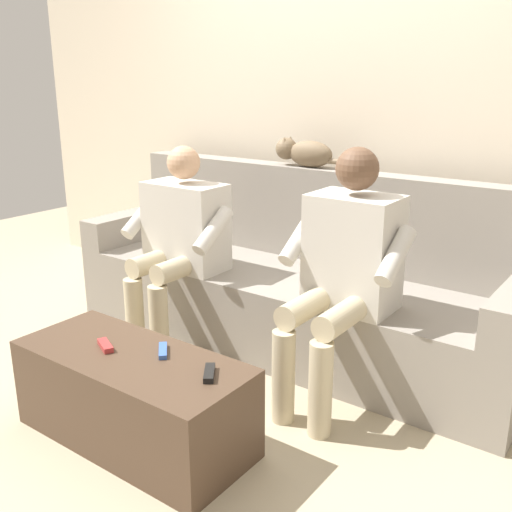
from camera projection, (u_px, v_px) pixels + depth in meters
The scene contains 10 objects.
ground_plane at pixel (209, 392), 2.77m from camera, with size 8.00×8.00×0.00m, color tan.
back_wall at pixel (345, 93), 3.33m from camera, with size 5.27×0.06×2.66m, color beige.
couch at pixel (294, 287), 3.24m from camera, with size 2.51×0.77×0.94m.
coffee_table at pixel (134, 397), 2.36m from camera, with size 0.99×0.42×0.38m.
person_left_seated at pixel (345, 265), 2.58m from camera, with size 0.54×0.60×1.14m.
person_right_seated at pixel (179, 235), 3.15m from camera, with size 0.60×0.49×1.08m.
cat_on_backrest at pixel (304, 152), 3.29m from camera, with size 0.51×0.12×0.16m.
remote_red at pixel (105, 345), 2.36m from camera, with size 0.12×0.04×0.02m, color #B73333.
remote_blue at pixel (163, 351), 2.32m from camera, with size 0.13×0.03×0.02m, color #3860B7.
remote_black at pixel (209, 373), 2.14m from camera, with size 0.12×0.04×0.02m, color black.
Camera 1 is at (-1.63, 2.46, 1.42)m, focal length 41.26 mm.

